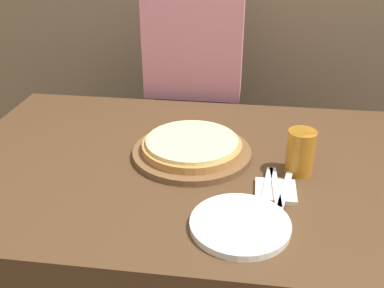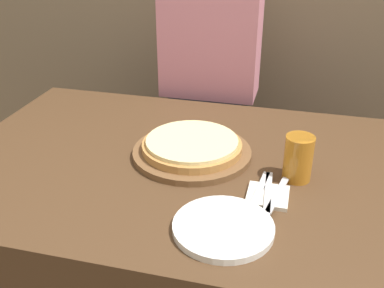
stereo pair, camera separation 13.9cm
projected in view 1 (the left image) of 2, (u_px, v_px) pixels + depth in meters
name	position (u px, v px, depth m)	size (l,w,h in m)	color
dining_table	(207.00, 257.00, 1.54)	(1.59, 0.96, 0.74)	#4C331E
pizza_on_board	(192.00, 148.00, 1.40)	(0.37, 0.37, 0.06)	brown
beer_glass	(301.00, 150.00, 1.28)	(0.08, 0.08, 0.13)	#B7701E
dinner_plate	(240.00, 225.00, 1.08)	(0.25, 0.25, 0.02)	white
napkin_stack	(276.00, 191.00, 1.22)	(0.11, 0.11, 0.01)	silver
fork	(267.00, 187.00, 1.22)	(0.04, 0.21, 0.00)	silver
dinner_knife	(276.00, 188.00, 1.22)	(0.03, 0.21, 0.00)	silver
spoon	(285.00, 189.00, 1.21)	(0.05, 0.18, 0.00)	silver
diner_person	(194.00, 108.00, 1.99)	(0.40, 0.20, 1.33)	#33333D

